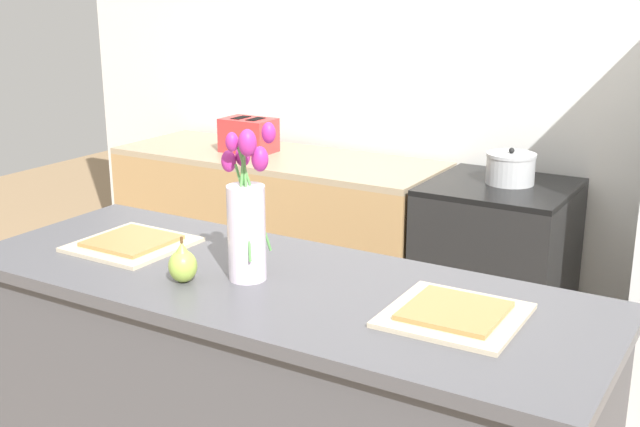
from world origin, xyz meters
The scene contains 9 objects.
back_wall centered at (0.00, 2.00, 1.35)m, with size 5.20×0.08×2.70m.
back_counter centered at (-1.06, 1.60, 0.44)m, with size 1.68×0.60×0.88m.
stove_range centered at (0.10, 1.60, 0.44)m, with size 0.60×0.61×0.88m.
flower_vase centered at (-0.06, -0.03, 1.13)m, with size 0.14×0.14×0.42m.
pear_figurine centered at (-0.19, -0.14, 1.01)m, with size 0.08×0.08×0.12m.
plate_setting_left centered at (-0.51, 0.01, 0.97)m, with size 0.31×0.31×0.02m.
plate_setting_right centered at (0.51, 0.01, 0.97)m, with size 0.31×0.31×0.02m.
toaster centered at (-1.22, 1.60, 0.97)m, with size 0.28×0.18×0.17m.
cooking_pot centered at (0.13, 1.63, 0.95)m, with size 0.21×0.21×0.16m.
Camera 1 is at (1.14, -1.66, 1.73)m, focal length 45.00 mm.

